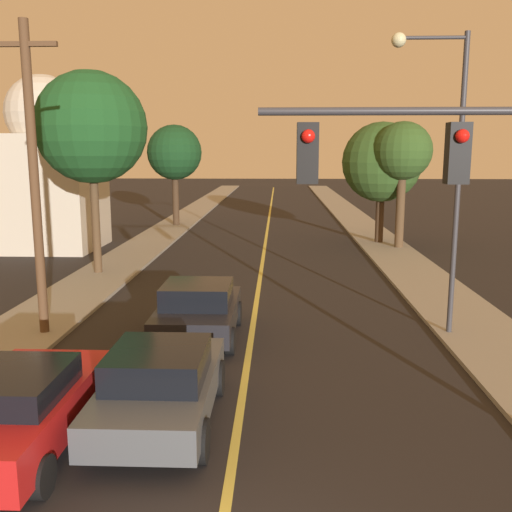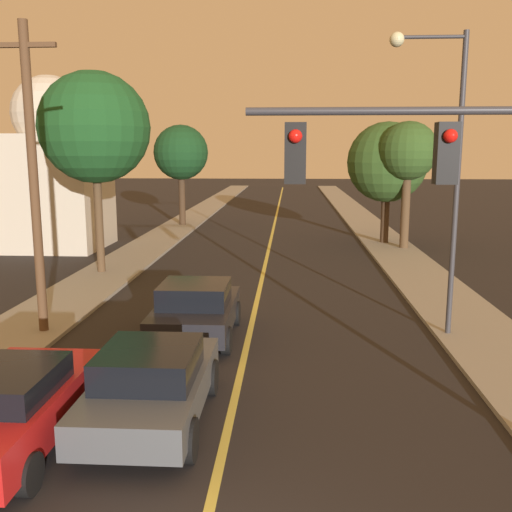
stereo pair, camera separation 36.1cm
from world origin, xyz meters
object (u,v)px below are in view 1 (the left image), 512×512
utility_pole_left (34,176)px  domed_building_left (48,170)px  car_near_lane_front (161,384)px  car_outer_lane_front (16,408)px  traffic_signal_mast (474,200)px  streetlamp_right (443,147)px  tree_right_far (403,153)px  car_near_lane_second (198,310)px  tree_right_near (382,162)px  tree_left_near (91,128)px  tree_left_far (175,153)px

utility_pole_left → domed_building_left: size_ratio=0.93×
car_near_lane_front → domed_building_left: domed_building_left is taller
car_outer_lane_front → domed_building_left: 21.19m
traffic_signal_mast → streetlamp_right: 6.28m
tree_right_far → domed_building_left: bearing=-178.7°
domed_building_left → streetlamp_right: bearing=-40.6°
streetlamp_right → tree_right_far: 13.90m
car_outer_lane_front → streetlamp_right: size_ratio=0.54×
car_near_lane_second → streetlamp_right: streetlamp_right is taller
tree_right_far → tree_right_near: bearing=113.4°
car_outer_lane_front → tree_left_near: 14.65m
traffic_signal_mast → utility_pole_left: utility_pole_left is taller
car_near_lane_second → traffic_signal_mast: traffic_signal_mast is taller
car_near_lane_front → traffic_signal_mast: size_ratio=0.74×
streetlamp_right → tree_left_near: 13.40m
utility_pole_left → tree_right_near: utility_pole_left is taller
domed_building_left → tree_right_far: bearing=1.3°
utility_pole_left → tree_left_near: utility_pole_left is taller
car_near_lane_second → tree_right_near: (7.41, 15.90, 3.52)m
streetlamp_right → traffic_signal_mast: bearing=-101.2°
car_outer_lane_front → traffic_signal_mast: 7.92m
streetlamp_right → tree_right_near: streetlamp_right is taller
car_outer_lane_front → tree_left_near: (-2.92, 13.46, 4.99)m
car_near_lane_front → tree_left_far: size_ratio=0.64×
car_outer_lane_front → tree_right_far: tree_right_far is taller
car_outer_lane_front → tree_right_far: 22.91m
car_near_lane_second → streetlamp_right: 7.51m
car_outer_lane_front → tree_left_far: 28.91m
car_outer_lane_front → utility_pole_left: utility_pole_left is taller
utility_pole_left → tree_right_near: 19.60m
car_near_lane_front → tree_right_near: size_ratio=0.66×
streetlamp_right → tree_left_far: bearing=116.0°
car_near_lane_front → traffic_signal_mast: 6.08m
traffic_signal_mast → tree_right_far: size_ratio=0.90×
car_near_lane_second → tree_left_near: size_ratio=0.50×
tree_right_far → streetlamp_right: bearing=-97.9°
utility_pole_left → tree_right_near: size_ratio=1.26×
car_outer_lane_front → tree_left_far: bearing=95.0°
car_outer_lane_front → tree_right_near: (9.57, 21.71, 3.55)m
tree_left_near → tree_right_near: size_ratio=1.24×
car_near_lane_second → tree_left_far: tree_left_far is taller
car_outer_lane_front → tree_left_far: size_ratio=0.64×
tree_left_far → streetlamp_right: bearing=-64.0°
tree_right_far → tree_left_near: bearing=-153.4°
tree_right_near → domed_building_left: bearing=-173.0°
tree_right_near → domed_building_left: size_ratio=0.73×
car_near_lane_front → utility_pole_left: bearing=130.3°
traffic_signal_mast → tree_right_far: bearing=81.1°
car_near_lane_front → traffic_signal_mast: bearing=-9.2°
domed_building_left → car_near_lane_front: bearing=-63.3°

